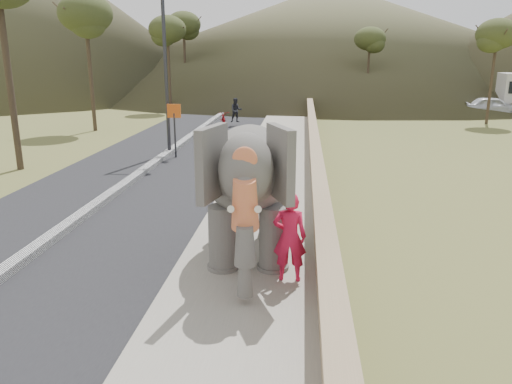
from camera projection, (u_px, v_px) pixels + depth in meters
road at (116, 194)px, 16.66m from camera, size 7.00×120.00×0.03m
median at (116, 191)px, 16.63m from camera, size 0.35×120.00×0.22m
walkway at (265, 196)px, 16.19m from camera, size 3.00×120.00×0.15m
parapet at (317, 183)px, 15.92m from camera, size 0.30×120.00×1.10m
lamppost at (171, 46)px, 21.92m from camera, size 1.76×0.36×8.00m
signboard at (174, 121)px, 22.01m from camera, size 0.60×0.08×2.40m
distant_car at (493, 106)px, 37.37m from camera, size 4.35×2.03×1.44m
hill_far at (332, 36)px, 71.45m from camera, size 80.00×80.00×14.00m
elephant_and_man at (250, 188)px, 11.02m from camera, size 2.49×4.35×3.05m
motorcyclist at (229, 115)px, 32.10m from camera, size 1.76×1.90×1.81m
trees at (294, 62)px, 31.02m from camera, size 48.95×43.59×9.24m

